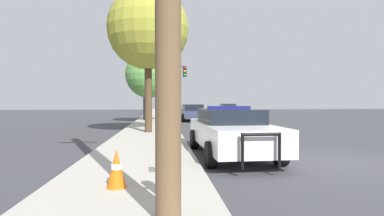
% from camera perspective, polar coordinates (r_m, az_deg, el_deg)
% --- Properties ---
extents(ground_plane, '(110.00, 110.00, 0.00)m').
position_cam_1_polar(ground_plane, '(8.90, 25.16, -9.37)').
color(ground_plane, '#3D3D42').
extents(sidewalk_left, '(3.00, 110.00, 0.13)m').
position_cam_1_polar(sidewalk_left, '(7.69, -10.23, -10.45)').
color(sidewalk_left, '#ADA89E').
rests_on(sidewalk_left, ground_plane).
extents(police_car, '(2.12, 5.05, 1.49)m').
position_cam_1_polar(police_car, '(9.04, 7.33, -4.29)').
color(police_car, white).
rests_on(police_car, ground_plane).
extents(fire_hydrant, '(0.50, 0.22, 0.84)m').
position_cam_1_polar(fire_hydrant, '(4.83, -5.24, -11.24)').
color(fire_hydrant, white).
rests_on(fire_hydrant, sidewalk_left).
extents(traffic_light, '(3.66, 0.35, 4.67)m').
position_cam_1_polar(traffic_light, '(25.52, -5.74, 5.31)').
color(traffic_light, '#424247').
rests_on(traffic_light, sidewalk_left).
extents(car_background_midblock, '(2.12, 4.25, 1.40)m').
position_cam_1_polar(car_background_midblock, '(25.09, 0.02, -0.81)').
color(car_background_midblock, '#333856').
rests_on(car_background_midblock, ground_plane).
extents(car_background_oncoming, '(2.07, 4.59, 1.40)m').
position_cam_1_polar(car_background_oncoming, '(32.54, 6.87, -0.35)').
color(car_background_oncoming, silver).
rests_on(car_background_oncoming, ground_plane).
extents(tree_sidewalk_mid, '(3.71, 3.71, 5.50)m').
position_cam_1_polar(tree_sidewalk_mid, '(24.01, -8.21, 6.31)').
color(tree_sidewalk_mid, '#4C3823').
rests_on(tree_sidewalk_mid, sidewalk_left).
extents(tree_sidewalk_near, '(3.94, 3.94, 7.01)m').
position_cam_1_polar(tree_sidewalk_near, '(15.21, -8.36, 14.60)').
color(tree_sidewalk_near, '#4C3823').
rests_on(tree_sidewalk_near, sidewalk_left).
extents(traffic_cone, '(0.34, 0.34, 0.67)m').
position_cam_1_polar(traffic_cone, '(5.42, -14.18, -11.08)').
color(traffic_cone, orange).
rests_on(traffic_cone, sidewalk_left).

